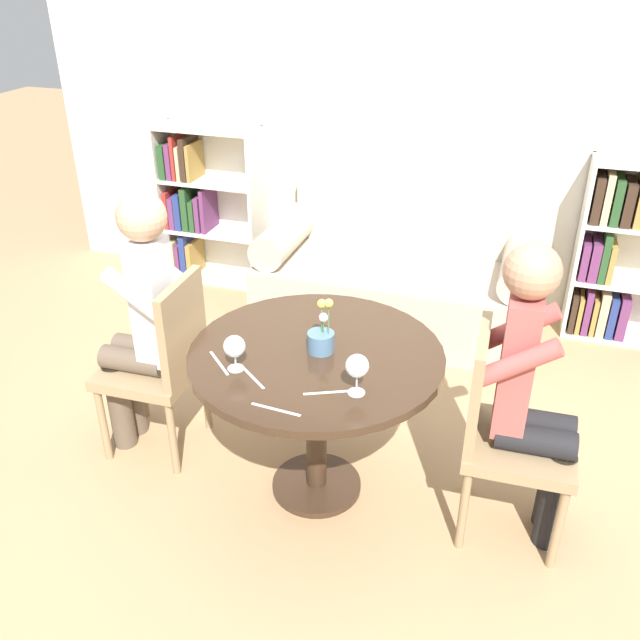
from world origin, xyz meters
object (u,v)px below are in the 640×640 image
(person_left, at_px, (141,319))
(flower_vase, at_px, (321,337))
(chair_right, at_px, (503,428))
(wine_glass_right, at_px, (357,367))
(couch, at_px, (397,277))
(wine_glass_left, at_px, (234,347))
(bookshelf_right, at_px, (624,255))
(chair_left, at_px, (163,359))
(person_right, at_px, (533,393))
(bookshelf_left, at_px, (202,205))

(person_left, height_order, flower_vase, person_left)
(chair_right, relative_size, wine_glass_right, 5.59)
(couch, height_order, person_left, person_left)
(couch, xyz_separation_m, person_left, (-0.85, -1.58, 0.38))
(wine_glass_left, relative_size, wine_glass_right, 0.90)
(bookshelf_right, relative_size, person_left, 0.86)
(wine_glass_left, height_order, flower_vase, flower_vase)
(chair_left, xyz_separation_m, wine_glass_left, (0.50, -0.28, 0.32))
(couch, bearing_deg, chair_left, -115.76)
(couch, height_order, person_right, person_right)
(couch, relative_size, wine_glass_left, 11.69)
(wine_glass_right, distance_m, flower_vase, 0.33)
(bookshelf_right, bearing_deg, person_left, -139.52)
(person_right, bearing_deg, wine_glass_left, 101.06)
(person_right, relative_size, flower_vase, 5.40)
(bookshelf_left, distance_m, chair_right, 2.92)
(chair_left, bearing_deg, person_left, -88.94)
(chair_right, relative_size, wine_glass_left, 6.23)
(chair_left, distance_m, person_left, 0.21)
(person_left, bearing_deg, flower_vase, 85.23)
(chair_left, bearing_deg, person_right, 87.39)
(bookshelf_right, distance_m, wine_glass_left, 2.65)
(couch, relative_size, chair_left, 1.88)
(chair_left, relative_size, chair_right, 1.00)
(wine_glass_left, relative_size, flower_vase, 0.61)
(person_left, bearing_deg, couch, 150.31)
(wine_glass_left, xyz_separation_m, flower_vase, (0.27, 0.23, -0.03))
(chair_right, bearing_deg, bookshelf_left, 48.24)
(person_left, height_order, person_right, person_left)
(chair_right, distance_m, flower_vase, 0.80)
(wine_glass_right, bearing_deg, bookshelf_right, 63.12)
(wine_glass_right, relative_size, flower_vase, 0.68)
(couch, distance_m, chair_right, 1.79)
(bookshelf_left, xyz_separation_m, wine_glass_right, (1.71, -2.13, 0.28))
(bookshelf_right, xyz_separation_m, wine_glass_right, (-1.08, -2.13, 0.30))
(couch, height_order, bookshelf_right, bookshelf_right)
(person_right, height_order, wine_glass_left, person_right)
(wine_glass_right, bearing_deg, wine_glass_left, 178.51)
(chair_right, xyz_separation_m, flower_vase, (-0.74, -0.02, 0.29))
(chair_right, xyz_separation_m, person_left, (-1.61, 0.03, 0.20))
(person_right, bearing_deg, bookshelf_left, 49.39)
(bookshelf_right, relative_size, chair_left, 1.23)
(wine_glass_left, bearing_deg, couch, 82.17)
(couch, height_order, flower_vase, flower_vase)
(couch, relative_size, person_right, 1.33)
(bookshelf_left, relative_size, wine_glass_left, 7.66)
(chair_left, height_order, wine_glass_left, chair_left)
(bookshelf_right, distance_m, chair_left, 2.77)
(wine_glass_left, bearing_deg, wine_glass_right, -1.49)
(flower_vase, bearing_deg, person_left, 176.74)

